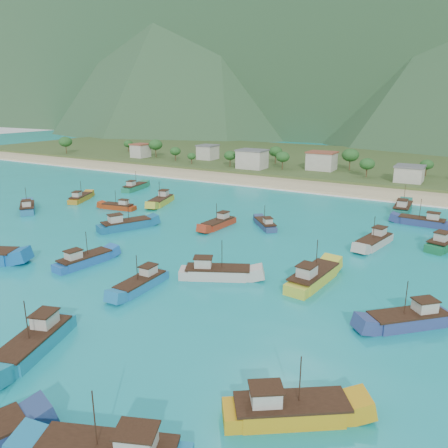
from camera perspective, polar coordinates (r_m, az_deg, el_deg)
The scene contains 26 objects.
ground at distance 73.46m, azimuth -5.99°, elevation -5.78°, with size 600.00×600.00×0.00m, color #0C8488.
beach at distance 142.45m, azimuth 13.10°, elevation 4.58°, with size 400.00×18.00×1.20m, color beige.
land at distance 200.83m, azimuth 18.41°, elevation 7.40°, with size 400.00×110.00×2.40m, color #385123.
surf_line at distance 133.57m, azimuth 11.86°, elevation 3.92°, with size 400.00×2.50×0.08m, color white.
mountains at distance 469.20m, azimuth 24.91°, elevation 24.40°, with size 1520.00×440.00×260.00m.
village at distance 159.66m, azimuth 22.84°, elevation 6.68°, with size 213.11×27.37×7.44m.
vegetation at distance 168.73m, azimuth 11.01°, elevation 8.18°, with size 276.23×25.82×8.38m.
boat_0 at distance 68.96m, azimuth -1.00°, elevation -6.44°, with size 11.59×8.00×6.67m.
boat_3 at distance 66.66m, azimuth -10.75°, elevation -7.69°, with size 3.19×10.01×5.87m.
boat_7 at distance 127.49m, azimuth -18.23°, elevation 3.20°, with size 6.57×10.34×5.89m.
boat_9 at distance 59.92m, azimuth 23.03°, elevation -11.47°, with size 10.15×9.94×6.48m.
boat_10 at distance 117.63m, azimuth 22.29°, elevation 1.88°, with size 3.96×11.96×6.99m.
boat_12 at distance 106.96m, azimuth 24.53°, elevation 0.23°, with size 10.78×3.60×6.30m.
boat_14 at distance 54.87m, azimuth -23.43°, elevation -14.06°, with size 6.89×12.10×6.86m.
boat_15 at distance 41.96m, azimuth 8.43°, elevation -23.03°, with size 11.11×9.12×6.63m.
boat_17 at distance 114.94m, azimuth -13.61°, elevation 2.17°, with size 9.29×4.09×5.30m.
boat_18 at distance 93.04m, azimuth 26.91°, elevation -2.23°, with size 6.44×11.82×6.70m.
boat_20 at distance 68.29m, azimuth 11.52°, elevation -6.92°, with size 4.89×12.53×7.22m.
boat_21 at distance 78.08m, azimuth -17.81°, elevation -4.59°, with size 4.44×10.64×6.10m.
boat_23 at distance 96.25m, azimuth -0.70°, elevation 0.03°, with size 3.60×10.12×5.88m.
boat_25 at distance 88.65m, azimuth 19.05°, elevation -2.21°, with size 5.30×11.32×6.44m.
boat_27 at distance 96.98m, azimuth -12.78°, elevation -0.14°, with size 8.20×11.91×6.85m.
boat_28 at distance 138.82m, azimuth -11.56°, elevation 4.69°, with size 4.72×10.87×6.21m.
boat_29 at distance 118.45m, azimuth -8.21°, elevation 2.98°, with size 6.32×11.80×6.69m.
boat_30 at distance 120.40m, azimuth -24.28°, elevation 1.89°, with size 10.36×8.99×6.29m.
boat_32 at distance 96.30m, azimuth 5.42°, elevation -0.11°, with size 7.93×8.26×5.23m.
Camera 1 is at (40.76, -54.77, 27.11)m, focal length 35.00 mm.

